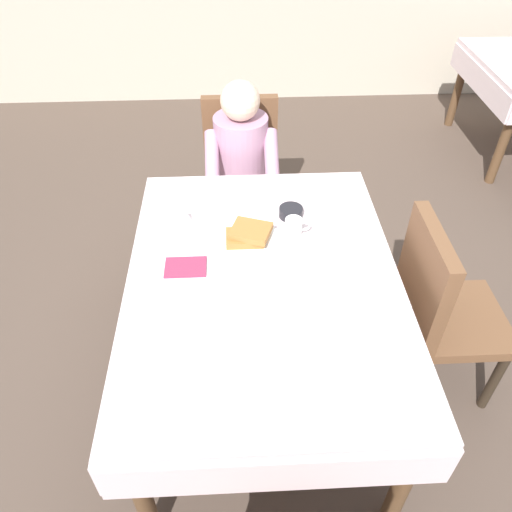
{
  "coord_description": "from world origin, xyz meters",
  "views": [
    {
      "loc": [
        -0.1,
        -1.45,
        2.14
      ],
      "look_at": [
        -0.03,
        0.07,
        0.79
      ],
      "focal_mm": 35.09,
      "sensor_mm": 36.0,
      "label": 1
    }
  ],
  "objects_px": {
    "chair_diner": "(241,167)",
    "bowl_butter": "(291,212)",
    "breakfast_stack": "(248,234)",
    "spoon_near_edge": "(256,294)",
    "plate_breakfast": "(248,240)",
    "diner_person": "(242,161)",
    "syrup_pitcher": "(184,215)",
    "chair_right_side": "(439,304)",
    "cup_coffee": "(294,227)",
    "fork_left_of_plate": "(204,245)",
    "knife_right_of_plate": "(292,243)",
    "dining_table_main": "(263,291)"
  },
  "relations": [
    {
      "from": "diner_person",
      "to": "bowl_butter",
      "type": "bearing_deg",
      "value": 108.82
    },
    {
      "from": "dining_table_main",
      "to": "bowl_butter",
      "type": "height_order",
      "value": "bowl_butter"
    },
    {
      "from": "chair_diner",
      "to": "breakfast_stack",
      "type": "xyz_separation_m",
      "value": [
        0.01,
        -0.96,
        0.26
      ]
    },
    {
      "from": "cup_coffee",
      "to": "bowl_butter",
      "type": "bearing_deg",
      "value": 89.3
    },
    {
      "from": "chair_diner",
      "to": "dining_table_main",
      "type": "bearing_deg",
      "value": 93.06
    },
    {
      "from": "diner_person",
      "to": "syrup_pitcher",
      "type": "relative_size",
      "value": 14.0
    },
    {
      "from": "syrup_pitcher",
      "to": "spoon_near_edge",
      "type": "distance_m",
      "value": 0.56
    },
    {
      "from": "breakfast_stack",
      "to": "knife_right_of_plate",
      "type": "relative_size",
      "value": 1.04
    },
    {
      "from": "plate_breakfast",
      "to": "chair_diner",
      "type": "bearing_deg",
      "value": 90.48
    },
    {
      "from": "chair_diner",
      "to": "spoon_near_edge",
      "type": "bearing_deg",
      "value": 91.23
    },
    {
      "from": "diner_person",
      "to": "bowl_butter",
      "type": "distance_m",
      "value": 0.66
    },
    {
      "from": "spoon_near_edge",
      "to": "plate_breakfast",
      "type": "bearing_deg",
      "value": 89.31
    },
    {
      "from": "diner_person",
      "to": "plate_breakfast",
      "type": "bearing_deg",
      "value": 90.57
    },
    {
      "from": "fork_left_of_plate",
      "to": "chair_diner",
      "type": "bearing_deg",
      "value": -7.45
    },
    {
      "from": "breakfast_stack",
      "to": "fork_left_of_plate",
      "type": "distance_m",
      "value": 0.2
    },
    {
      "from": "breakfast_stack",
      "to": "fork_left_of_plate",
      "type": "height_order",
      "value": "breakfast_stack"
    },
    {
      "from": "chair_diner",
      "to": "knife_right_of_plate",
      "type": "height_order",
      "value": "chair_diner"
    },
    {
      "from": "dining_table_main",
      "to": "knife_right_of_plate",
      "type": "bearing_deg",
      "value": 55.61
    },
    {
      "from": "bowl_butter",
      "to": "spoon_near_edge",
      "type": "bearing_deg",
      "value": -110.6
    },
    {
      "from": "chair_diner",
      "to": "breakfast_stack",
      "type": "distance_m",
      "value": 0.99
    },
    {
      "from": "chair_diner",
      "to": "bowl_butter",
      "type": "bearing_deg",
      "value": 105.25
    },
    {
      "from": "fork_left_of_plate",
      "to": "cup_coffee",
      "type": "bearing_deg",
      "value": -78.73
    },
    {
      "from": "spoon_near_edge",
      "to": "fork_left_of_plate",
      "type": "bearing_deg",
      "value": 120.83
    },
    {
      "from": "plate_breakfast",
      "to": "bowl_butter",
      "type": "relative_size",
      "value": 2.55
    },
    {
      "from": "chair_right_side",
      "to": "bowl_butter",
      "type": "relative_size",
      "value": 8.45
    },
    {
      "from": "diner_person",
      "to": "cup_coffee",
      "type": "xyz_separation_m",
      "value": [
        0.21,
        -0.76,
        0.11
      ]
    },
    {
      "from": "chair_diner",
      "to": "chair_right_side",
      "type": "relative_size",
      "value": 1.0
    },
    {
      "from": "chair_right_side",
      "to": "plate_breakfast",
      "type": "height_order",
      "value": "chair_right_side"
    },
    {
      "from": "bowl_butter",
      "to": "syrup_pitcher",
      "type": "distance_m",
      "value": 0.49
    },
    {
      "from": "chair_right_side",
      "to": "cup_coffee",
      "type": "bearing_deg",
      "value": -112.18
    },
    {
      "from": "chair_diner",
      "to": "bowl_butter",
      "type": "xyz_separation_m",
      "value": [
        0.21,
        -0.78,
        0.23
      ]
    },
    {
      "from": "breakfast_stack",
      "to": "cup_coffee",
      "type": "height_order",
      "value": "cup_coffee"
    },
    {
      "from": "chair_right_side",
      "to": "fork_left_of_plate",
      "type": "xyz_separation_m",
      "value": [
        -1.01,
        0.2,
        0.21
      ]
    },
    {
      "from": "spoon_near_edge",
      "to": "bowl_butter",
      "type": "bearing_deg",
      "value": 65.25
    },
    {
      "from": "plate_breakfast",
      "to": "breakfast_stack",
      "type": "bearing_deg",
      "value": -90.6
    },
    {
      "from": "chair_right_side",
      "to": "knife_right_of_plate",
      "type": "distance_m",
      "value": 0.7
    },
    {
      "from": "fork_left_of_plate",
      "to": "knife_right_of_plate",
      "type": "bearing_deg",
      "value": -86.84
    },
    {
      "from": "chair_diner",
      "to": "spoon_near_edge",
      "type": "distance_m",
      "value": 1.29
    },
    {
      "from": "breakfast_stack",
      "to": "bowl_butter",
      "type": "height_order",
      "value": "breakfast_stack"
    },
    {
      "from": "plate_breakfast",
      "to": "cup_coffee",
      "type": "height_order",
      "value": "cup_coffee"
    },
    {
      "from": "dining_table_main",
      "to": "diner_person",
      "type": "height_order",
      "value": "diner_person"
    },
    {
      "from": "chair_diner",
      "to": "fork_left_of_plate",
      "type": "relative_size",
      "value": 5.17
    },
    {
      "from": "bowl_butter",
      "to": "breakfast_stack",
      "type": "bearing_deg",
      "value": -138.51
    },
    {
      "from": "chair_diner",
      "to": "chair_right_side",
      "type": "xyz_separation_m",
      "value": [
        0.83,
        -1.17,
        0.0
      ]
    },
    {
      "from": "chair_diner",
      "to": "breakfast_stack",
      "type": "relative_size",
      "value": 4.49
    },
    {
      "from": "chair_diner",
      "to": "bowl_butter",
      "type": "height_order",
      "value": "chair_diner"
    },
    {
      "from": "knife_right_of_plate",
      "to": "bowl_butter",
      "type": "bearing_deg",
      "value": -3.6
    },
    {
      "from": "plate_breakfast",
      "to": "breakfast_stack",
      "type": "relative_size",
      "value": 1.35
    },
    {
      "from": "plate_breakfast",
      "to": "fork_left_of_plate",
      "type": "distance_m",
      "value": 0.19
    },
    {
      "from": "plate_breakfast",
      "to": "syrup_pitcher",
      "type": "xyz_separation_m",
      "value": [
        -0.28,
        0.15,
        0.03
      ]
    }
  ]
}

